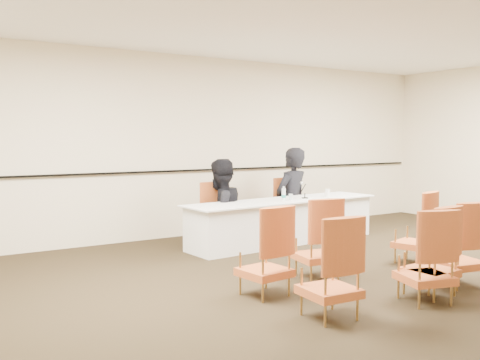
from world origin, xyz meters
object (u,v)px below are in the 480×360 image
at_px(panelist_second_chair, 220,213).
at_px(water_bottle, 284,193).
at_px(panelist_main_chair, 292,206).
at_px(microphone, 305,190).
at_px(aud_chair_back_mid, 425,255).
at_px(aud_chair_front_mid, 317,238).
at_px(aud_chair_front_left, 265,250).
at_px(aud_chair_back_left, 329,267).
at_px(panel_table, 284,221).
at_px(panelist_main, 292,205).
at_px(aud_chair_front_right, 415,227).
at_px(panelist_second, 220,216).
at_px(coffee_cup, 327,193).
at_px(aud_chair_back_right, 459,243).
at_px(aud_chair_extra, 430,250).
at_px(drinking_glass, 291,197).

relative_size(panelist_second_chair, water_bottle, 4.42).
distance_m(panelist_main_chair, water_bottle, 0.93).
distance_m(microphone, aud_chair_back_mid, 3.35).
relative_size(aud_chair_front_mid, aud_chair_back_mid, 1.00).
bearing_deg(aud_chair_front_left, aud_chair_back_left, -89.98).
relative_size(panel_table, water_bottle, 15.69).
height_order(panelist_main, aud_chair_back_left, panelist_main).
bearing_deg(aud_chair_front_right, panelist_second, 105.07).
relative_size(panel_table, coffee_cup, 25.69).
bearing_deg(coffee_cup, aud_chair_front_mid, -134.39).
distance_m(panelist_second_chair, aud_chair_front_left, 2.81).
height_order(panelist_main, panelist_second, panelist_main).
xyz_separation_m(panelist_main_chair, coffee_cup, (0.24, -0.64, 0.27)).
distance_m(water_bottle, coffee_cup, 0.87).
relative_size(panelist_main, panelist_second_chair, 2.08).
relative_size(microphone, water_bottle, 1.26).
bearing_deg(aud_chair_front_left, panelist_second_chair, 63.06).
xyz_separation_m(water_bottle, aud_chair_back_mid, (-0.64, -3.16, -0.31)).
bearing_deg(panelist_second_chair, water_bottle, -34.55).
relative_size(aud_chair_back_left, aud_chair_back_right, 1.00).
bearing_deg(aud_chair_back_left, panelist_second_chair, 79.87).
bearing_deg(aud_chair_back_right, aud_chair_front_right, 77.82).
bearing_deg(panel_table, panelist_second, 148.82).
xyz_separation_m(microphone, aud_chair_front_mid, (-1.34, -1.86, -0.34)).
xyz_separation_m(aud_chair_front_mid, aud_chair_back_mid, (0.28, -1.30, 0.00)).
xyz_separation_m(panelist_main_chair, panelist_second, (-1.48, -0.10, -0.04)).
height_order(microphone, aud_chair_back_mid, aud_chair_back_mid).
xyz_separation_m(panelist_main_chair, water_bottle, (-0.63, -0.61, 0.31)).
relative_size(aud_chair_front_right, aud_chair_back_left, 1.00).
bearing_deg(microphone, aud_chair_back_left, -107.19).
relative_size(aud_chair_back_left, aud_chair_extra, 1.00).
height_order(microphone, aud_chair_extra, aud_chair_extra).
relative_size(panelist_main, aud_chair_back_left, 2.08).
distance_m(panelist_main_chair, aud_chair_back_left, 4.33).
xyz_separation_m(panelist_second, aud_chair_back_right, (1.05, -3.47, 0.04)).
height_order(panel_table, drinking_glass, drinking_glass).
distance_m(panelist_main_chair, aud_chair_front_mid, 2.92).
bearing_deg(aud_chair_front_mid, panelist_second, 98.80).
distance_m(panelist_second_chair, coffee_cup, 1.83).
bearing_deg(aud_chair_back_right, panelist_second, 119.15).
bearing_deg(panelist_second, aud_chair_back_left, 60.12).
bearing_deg(aud_chair_back_left, coffee_cup, 52.83).
xyz_separation_m(panelist_second, drinking_glass, (0.95, -0.56, 0.30)).
xyz_separation_m(aud_chair_front_right, aud_chair_back_left, (-2.40, -1.02, 0.00)).
distance_m(microphone, aud_chair_extra, 3.16).
distance_m(drinking_glass, coffee_cup, 0.78).
xyz_separation_m(panelist_second_chair, aud_chair_back_mid, (0.21, -3.67, 0.00)).
bearing_deg(water_bottle, coffee_cup, -2.05).
bearing_deg(panel_table, aud_chair_back_mid, -105.80).
xyz_separation_m(panelist_main, aud_chair_extra, (-1.03, -3.64, -0.01)).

